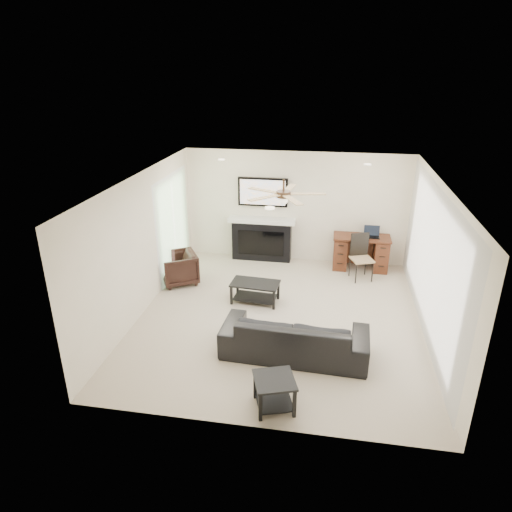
# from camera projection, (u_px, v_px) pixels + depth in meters

# --- Properties ---
(room_shell) EXTENTS (5.50, 5.54, 2.52)m
(room_shell) POSITION_uv_depth(u_px,v_px,m) (294.00, 228.00, 7.61)
(room_shell) COLOR beige
(room_shell) RESTS_ON ground
(sofa) EXTENTS (2.29, 0.98, 0.66)m
(sofa) POSITION_uv_depth(u_px,v_px,m) (295.00, 336.00, 7.04)
(sofa) COLOR black
(sofa) RESTS_ON ground
(armchair) EXTENTS (0.98, 0.97, 0.66)m
(armchair) POSITION_uv_depth(u_px,v_px,m) (179.00, 268.00, 9.41)
(armchair) COLOR black
(armchair) RESTS_ON ground
(coffee_table) EXTENTS (0.94, 0.57, 0.40)m
(coffee_table) POSITION_uv_depth(u_px,v_px,m) (255.00, 292.00, 8.69)
(coffee_table) COLOR black
(coffee_table) RESTS_ON ground
(end_table_near) EXTENTS (0.66, 0.66, 0.45)m
(end_table_near) POSITION_uv_depth(u_px,v_px,m) (274.00, 393.00, 5.97)
(end_table_near) COLOR black
(end_table_near) RESTS_ON ground
(end_table_left) EXTENTS (0.56, 0.56, 0.45)m
(end_table_left) POSITION_uv_depth(u_px,v_px,m) (133.00, 294.00, 8.58)
(end_table_left) COLOR black
(end_table_left) RESTS_ON ground
(fireplace_unit) EXTENTS (1.52, 0.34, 1.91)m
(fireplace_unit) POSITION_uv_depth(u_px,v_px,m) (262.00, 220.00, 10.32)
(fireplace_unit) COLOR black
(fireplace_unit) RESTS_ON ground
(desk) EXTENTS (1.22, 0.56, 0.76)m
(desk) POSITION_uv_depth(u_px,v_px,m) (360.00, 253.00, 10.05)
(desk) COLOR #412010
(desk) RESTS_ON ground
(desk_chair) EXTENTS (0.55, 0.56, 0.97)m
(desk_chair) POSITION_uv_depth(u_px,v_px,m) (362.00, 258.00, 9.51)
(desk_chair) COLOR black
(desk_chair) RESTS_ON ground
(laptop) EXTENTS (0.33, 0.24, 0.23)m
(laptop) POSITION_uv_depth(u_px,v_px,m) (372.00, 232.00, 9.81)
(laptop) COLOR black
(laptop) RESTS_ON desk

